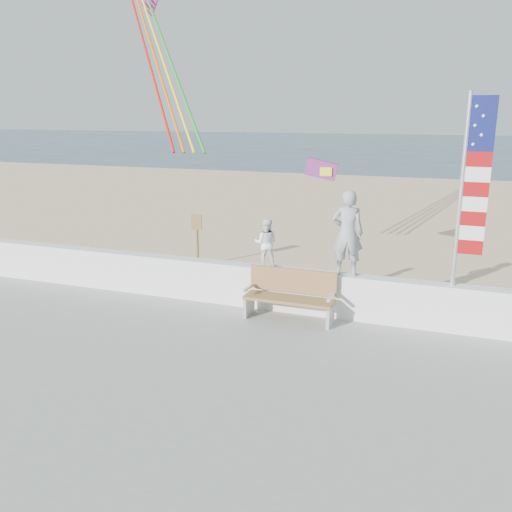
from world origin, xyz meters
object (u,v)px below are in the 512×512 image
object	(u,v)px
adult	(347,233)
flag	(470,184)
bench	(290,295)
child	(266,243)

from	to	relation	value
adult	flag	xyz separation A→B (m)	(2.14, -0.00, 1.06)
adult	bench	distance (m)	1.66
adult	bench	bearing A→B (deg)	16.70
adult	child	distance (m)	1.72
bench	adult	bearing A→B (deg)	24.24
flag	adult	bearing A→B (deg)	179.99
adult	child	bearing A→B (deg)	-7.54
child	bench	bearing A→B (deg)	135.40
bench	flag	world-z (taller)	flag
child	flag	bearing A→B (deg)	169.35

